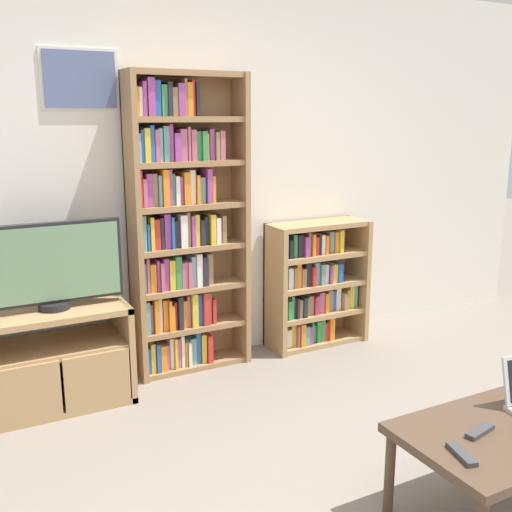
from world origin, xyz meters
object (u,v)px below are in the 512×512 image
Objects in this scene: tv_stand at (55,356)px; remote_far_from_laptop at (462,454)px; television at (51,266)px; bookshelf_short at (312,285)px; remote_near_laptop at (480,431)px; bookshelf_tall at (182,228)px.

remote_far_from_laptop is at bearing -60.08° from tv_stand.
bookshelf_short is at bearing 4.47° from television.
remote_near_laptop is at bearing -54.89° from tv_stand.
tv_stand is 1.12m from bookshelf_tall.
remote_near_laptop is at bearing -55.09° from television.
bookshelf_tall is at bearing 0.65° from remote_near_laptop.
tv_stand is at bearing -45.54° from remote_far_from_laptop.
bookshelf_short is (1.87, 0.15, -0.40)m from television.
tv_stand is 2.38m from remote_near_laptop.
television is at bearing -175.53° from bookshelf_short.
remote_near_laptop is at bearing -140.99° from remote_far_from_laptop.
remote_far_from_laptop is at bearing -108.44° from bookshelf_short.
bookshelf_short is at bearing -26.61° from remote_near_laptop.
tv_stand is 0.92× the size of bookshelf_short.
remote_far_from_laptop is (0.29, -2.18, -0.54)m from bookshelf_tall.
tv_stand is at bearing 22.70° from remote_near_laptop.
bookshelf_short is 2.28m from remote_far_from_laptop.
remote_far_from_laptop is (-0.72, -2.16, -0.03)m from bookshelf_short.
bookshelf_tall is 11.81× the size of remote_far_from_laptop.
bookshelf_tall is 2.22m from remote_near_laptop.
remote_far_from_laptop is (-0.20, -0.09, 0.00)m from remote_near_laptop.
remote_near_laptop is 0.22m from remote_far_from_laptop.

